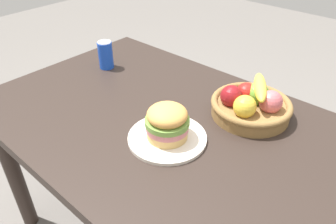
{
  "coord_description": "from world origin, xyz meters",
  "views": [
    {
      "loc": [
        0.63,
        -0.71,
        1.43
      ],
      "look_at": [
        0.03,
        -0.02,
        0.81
      ],
      "focal_mm": 34.77,
      "sensor_mm": 36.0,
      "label": 1
    }
  ],
  "objects_px": {
    "plate": "(167,138)",
    "soda_can": "(106,55)",
    "sandwich": "(167,122)",
    "fruit_basket": "(251,104)"
  },
  "relations": [
    {
      "from": "plate",
      "to": "fruit_basket",
      "type": "distance_m",
      "value": 0.33
    },
    {
      "from": "plate",
      "to": "fruit_basket",
      "type": "bearing_deg",
      "value": 66.26
    },
    {
      "from": "soda_can",
      "to": "fruit_basket",
      "type": "height_order",
      "value": "fruit_basket"
    },
    {
      "from": "sandwich",
      "to": "fruit_basket",
      "type": "bearing_deg",
      "value": 66.26
    },
    {
      "from": "plate",
      "to": "sandwich",
      "type": "bearing_deg",
      "value": 180.0
    },
    {
      "from": "plate",
      "to": "soda_can",
      "type": "distance_m",
      "value": 0.6
    },
    {
      "from": "sandwich",
      "to": "fruit_basket",
      "type": "distance_m",
      "value": 0.33
    },
    {
      "from": "plate",
      "to": "sandwich",
      "type": "xyz_separation_m",
      "value": [
        -0.0,
        0.0,
        0.06
      ]
    },
    {
      "from": "plate",
      "to": "soda_can",
      "type": "bearing_deg",
      "value": 159.58
    },
    {
      "from": "sandwich",
      "to": "soda_can",
      "type": "height_order",
      "value": "sandwich"
    }
  ]
}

